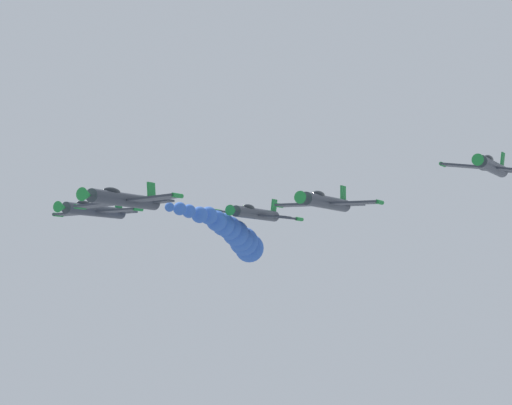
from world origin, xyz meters
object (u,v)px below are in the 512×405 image
airplane_left_inner (326,202)px  airplane_right_inner (94,210)px  airplane_left_outer (255,213)px  airplane_lead (123,199)px  airplane_right_outer (492,166)px

airplane_left_inner → airplane_right_inner: bearing=0.8°
airplane_left_outer → airplane_lead: bearing=88.1°
airplane_right_inner → airplane_lead: bearing=133.5°
airplane_lead → airplane_left_outer: bearing=-91.9°
airplane_lead → airplane_left_inner: 17.31m
airplane_left_outer → airplane_right_outer: 23.95m
airplane_right_inner → airplane_left_outer: 16.12m
airplane_lead → airplane_right_outer: (-24.42, -22.18, 3.74)m
airplane_right_inner → airplane_left_outer: size_ratio=1.00×
airplane_left_inner → airplane_right_inner: (23.57, 0.31, -0.03)m
airplane_left_inner → airplane_right_outer: airplane_right_outer is taller
airplane_left_outer → airplane_left_inner: bearing=137.8°
airplane_left_inner → airplane_right_outer: bearing=-139.5°
airplane_right_inner → airplane_right_outer: airplane_right_outer is taller
airplane_left_outer → airplane_right_outer: (-23.69, 0.46, 3.52)m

